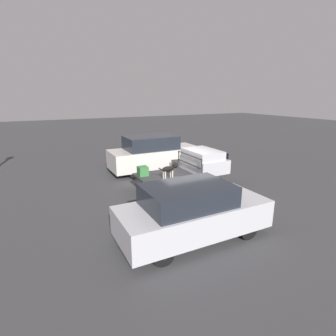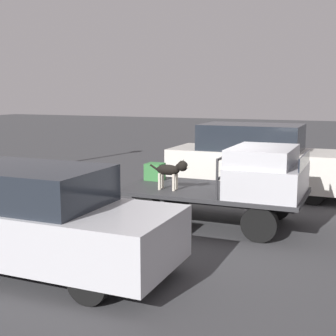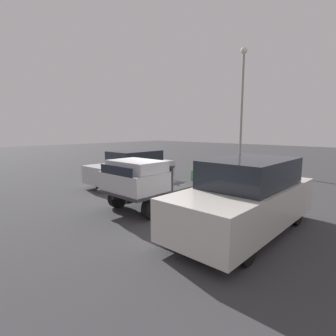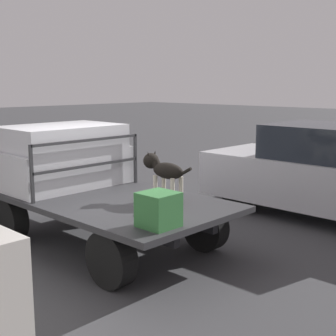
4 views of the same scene
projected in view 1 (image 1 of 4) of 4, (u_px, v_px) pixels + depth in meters
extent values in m
plane|color=#38383A|center=(182.00, 190.00, 11.57)|extent=(80.00, 80.00, 0.00)
cylinder|color=black|center=(194.00, 174.00, 12.74)|extent=(0.69, 0.24, 0.69)
cylinder|color=black|center=(216.00, 184.00, 11.26)|extent=(0.69, 0.24, 0.69)
cylinder|color=black|center=(149.00, 181.00, 11.70)|extent=(0.69, 0.24, 0.69)
cylinder|color=black|center=(167.00, 193.00, 10.22)|extent=(0.69, 0.24, 0.69)
cube|color=black|center=(178.00, 175.00, 11.72)|extent=(3.52, 0.10, 0.18)
cube|color=black|center=(186.00, 180.00, 11.11)|extent=(3.52, 0.10, 0.18)
cube|color=#2D2D30|center=(182.00, 175.00, 11.38)|extent=(3.83, 2.04, 0.08)
cube|color=#B7B7BC|center=(204.00, 164.00, 11.79)|extent=(1.44, 1.92, 0.60)
cube|color=#B7B7BC|center=(202.00, 154.00, 11.62)|extent=(1.22, 1.77, 0.37)
cube|color=black|center=(217.00, 153.00, 11.99)|extent=(0.02, 1.58, 0.27)
cube|color=#2D2D30|center=(179.00, 159.00, 12.23)|extent=(0.04, 0.04, 0.80)
cube|color=#2D2D30|center=(201.00, 169.00, 10.61)|extent=(0.04, 0.04, 0.80)
cube|color=#2D2D30|center=(189.00, 155.00, 11.32)|extent=(0.04, 1.88, 0.04)
cube|color=#2D2D30|center=(189.00, 164.00, 11.42)|extent=(0.04, 1.88, 0.04)
cylinder|color=beige|center=(171.00, 174.00, 10.73)|extent=(0.06, 0.06, 0.36)
cylinder|color=beige|center=(173.00, 175.00, 10.58)|extent=(0.06, 0.06, 0.36)
cylinder|color=beige|center=(163.00, 175.00, 10.58)|extent=(0.06, 0.06, 0.36)
cylinder|color=beige|center=(165.00, 176.00, 10.44)|extent=(0.06, 0.06, 0.36)
ellipsoid|color=black|center=(168.00, 169.00, 10.52)|extent=(0.53, 0.22, 0.22)
sphere|color=beige|center=(171.00, 169.00, 10.59)|extent=(0.10, 0.10, 0.10)
cylinder|color=black|center=(173.00, 167.00, 10.60)|extent=(0.16, 0.12, 0.15)
sphere|color=black|center=(175.00, 166.00, 10.63)|extent=(0.22, 0.22, 0.22)
cone|color=beige|center=(177.00, 166.00, 10.68)|extent=(0.12, 0.12, 0.12)
cone|color=black|center=(174.00, 163.00, 10.66)|extent=(0.06, 0.08, 0.10)
cone|color=black|center=(176.00, 164.00, 10.55)|extent=(0.06, 0.08, 0.10)
cylinder|color=black|center=(161.00, 169.00, 10.38)|extent=(0.23, 0.04, 0.15)
cube|color=#337038|center=(143.00, 171.00, 11.05)|extent=(0.40, 0.40, 0.40)
cylinder|color=black|center=(215.00, 209.00, 8.88)|extent=(0.60, 0.20, 0.60)
cylinder|color=black|center=(248.00, 229.00, 7.56)|extent=(0.60, 0.20, 0.60)
cylinder|color=black|center=(140.00, 227.00, 7.69)|extent=(0.60, 0.20, 0.60)
cylinder|color=black|center=(163.00, 254.00, 6.37)|extent=(0.60, 0.20, 0.60)
cube|color=#B7B7BC|center=(194.00, 217.00, 7.53)|extent=(4.40, 1.81, 0.81)
cube|color=#1E232B|center=(188.00, 195.00, 7.25)|extent=(2.42, 1.63, 0.59)
cylinder|color=black|center=(173.00, 159.00, 15.91)|extent=(0.60, 0.20, 0.60)
cylinder|color=black|center=(187.00, 165.00, 14.50)|extent=(0.60, 0.20, 0.60)
cylinder|color=black|center=(124.00, 165.00, 14.57)|extent=(0.60, 0.20, 0.60)
cylinder|color=black|center=(134.00, 172.00, 13.16)|extent=(0.60, 0.20, 0.60)
cube|color=beige|center=(155.00, 157.00, 14.41)|extent=(4.95, 1.92, 0.97)
cube|color=#1E232B|center=(151.00, 143.00, 14.08)|extent=(2.72, 1.73, 0.71)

